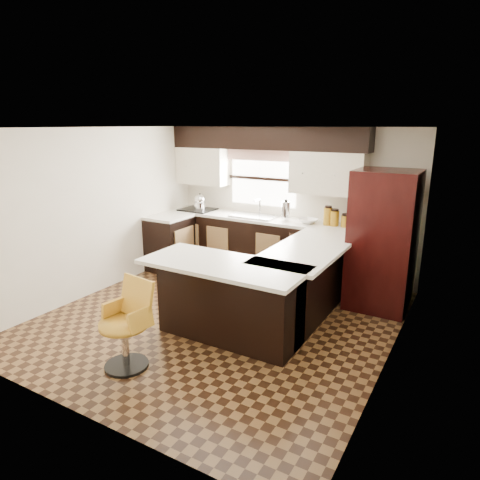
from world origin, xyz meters
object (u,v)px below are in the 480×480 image
Objects in this scene: peninsula_return at (230,302)px; bar_chair at (124,326)px; refrigerator at (383,241)px; peninsula_long at (303,283)px.

bar_chair reaches higher than peninsula_return.
refrigerator reaches higher than peninsula_return.
refrigerator is at bearing 46.54° from peninsula_long.
peninsula_return is at bearing -118.30° from peninsula_long.
bar_chair is (-1.12, -2.07, 0.01)m from peninsula_long.
peninsula_long is 1.11m from peninsula_return.
peninsula_return is at bearing 70.00° from bar_chair.
peninsula_long is 2.35m from bar_chair.
peninsula_return is at bearing -125.96° from refrigerator.
peninsula_long is 1.23m from refrigerator.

